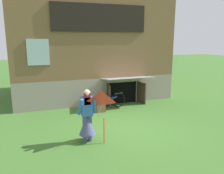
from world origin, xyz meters
name	(u,v)px	position (x,y,z in m)	size (l,w,h in m)	color
ground_plane	(124,127)	(0.00, 0.00, 0.00)	(60.00, 60.00, 0.00)	#3D6B28
log_house	(88,45)	(0.00, 5.52, 2.80)	(7.87, 6.16, 5.61)	gray
person	(87,120)	(-1.52, -0.66, 0.70)	(0.61, 0.53, 1.67)	#474C75
kite	(102,103)	(-1.20, -1.13, 1.34)	(0.85, 0.76, 1.65)	red
bicycle_blue	(110,101)	(0.24, 2.30, 0.35)	(1.57, 0.33, 0.72)	black
wooden_crate	(100,106)	(-0.32, 2.03, 0.25)	(0.40, 0.34, 0.50)	brown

